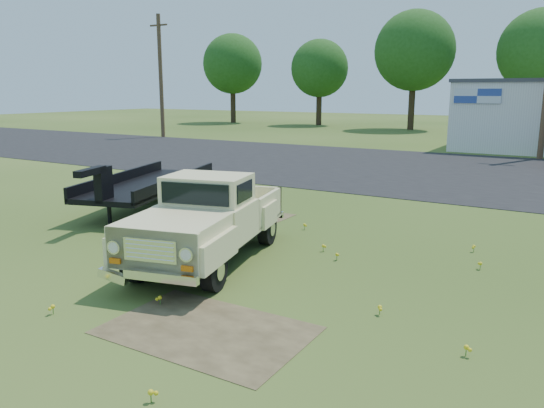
{
  "coord_description": "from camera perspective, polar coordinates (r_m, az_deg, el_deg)",
  "views": [
    {
      "loc": [
        6.08,
        -8.8,
        3.5
      ],
      "look_at": [
        0.24,
        1.0,
        1.05
      ],
      "focal_mm": 35.0,
      "sensor_mm": 36.0,
      "label": 1
    }
  ],
  "objects": [
    {
      "name": "asphalt_lot",
      "position": [
        24.81,
        16.32,
        3.51
      ],
      "size": [
        90.0,
        14.0,
        0.02
      ],
      "primitive_type": "cube",
      "color": "black",
      "rests_on": "ground"
    },
    {
      "name": "utility_pole_west",
      "position": [
        41.69,
        -11.89,
        13.38
      ],
      "size": [
        1.6,
        0.3,
        9.0
      ],
      "color": "#4C3923",
      "rests_on": "ground"
    },
    {
      "name": "ground",
      "position": [
        11.25,
        -3.69,
        -6.05
      ],
      "size": [
        140.0,
        140.0,
        0.0
      ],
      "primitive_type": "plane",
      "color": "#2F4616",
      "rests_on": "ground"
    },
    {
      "name": "dirt_patch_b",
      "position": [
        15.13,
        -2.45,
        -1.28
      ],
      "size": [
        2.2,
        1.6,
        0.01
      ],
      "primitive_type": "cube",
      "color": "#433A24",
      "rests_on": "ground"
    },
    {
      "name": "treeline_c",
      "position": [
        50.42,
        15.08,
        15.63
      ],
      "size": [
        7.04,
        7.04,
        10.47
      ],
      "color": "#322416",
      "rests_on": "ground"
    },
    {
      "name": "treeline_b",
      "position": [
        55.36,
        5.15,
        14.32
      ],
      "size": [
        5.76,
        5.76,
        8.57
      ],
      "color": "#322416",
      "rests_on": "ground"
    },
    {
      "name": "treeline_a",
      "position": [
        59.59,
        -4.27,
        14.78
      ],
      "size": [
        6.4,
        6.4,
        9.52
      ],
      "color": "#322416",
      "rests_on": "ground"
    },
    {
      "name": "dirt_patch_a",
      "position": [
        8.18,
        -6.99,
        -13.35
      ],
      "size": [
        3.0,
        2.0,
        0.01
      ],
      "primitive_type": "cube",
      "color": "#433A24",
      "rests_on": "ground"
    },
    {
      "name": "flatbed_trailer",
      "position": [
        16.45,
        -13.1,
        2.42
      ],
      "size": [
        3.64,
        6.35,
        1.64
      ],
      "primitive_type": null,
      "rotation": [
        0.0,
        0.0,
        0.29
      ],
      "color": "black",
      "rests_on": "ground"
    },
    {
      "name": "treeline_d",
      "position": [
        49.56,
        26.93,
        14.46
      ],
      "size": [
        6.72,
        6.72,
        10.0
      ],
      "color": "#322416",
      "rests_on": "ground"
    },
    {
      "name": "vintage_pickup_truck",
      "position": [
        11.03,
        -6.85,
        -1.54
      ],
      "size": [
        3.08,
        5.36,
        1.83
      ],
      "primitive_type": null,
      "rotation": [
        0.0,
        0.0,
        0.23
      ],
      "color": "#CEC68A",
      "rests_on": "ground"
    }
  ]
}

